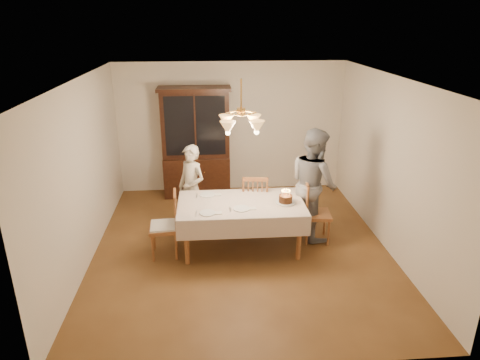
{
  "coord_description": "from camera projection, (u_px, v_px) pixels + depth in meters",
  "views": [
    {
      "loc": [
        -0.48,
        -5.89,
        3.37
      ],
      "look_at": [
        0.0,
        0.2,
        1.05
      ],
      "focal_mm": 32.0,
      "sensor_mm": 36.0,
      "label": 1
    }
  ],
  "objects": [
    {
      "name": "ground",
      "position": [
        241.0,
        247.0,
        6.72
      ],
      "size": [
        5.0,
        5.0,
        0.0
      ],
      "primitive_type": "plane",
      "color": "brown",
      "rests_on": "ground"
    },
    {
      "name": "adult_in_grey",
      "position": [
        314.0,
        183.0,
        6.82
      ],
      "size": [
        0.92,
        1.04,
        1.8
      ],
      "primitive_type": "imported",
      "rotation": [
        0.0,
        0.0,
        1.89
      ],
      "color": "slate",
      "rests_on": "ground"
    },
    {
      "name": "room_shell",
      "position": [
        241.0,
        151.0,
        6.16
      ],
      "size": [
        5.0,
        5.0,
        5.0
      ],
      "color": "white",
      "rests_on": "ground"
    },
    {
      "name": "place_setting_far_left",
      "position": [
        208.0,
        195.0,
        6.72
      ],
      "size": [
        0.39,
        0.24,
        0.02
      ],
      "color": "white",
      "rests_on": "dining_table"
    },
    {
      "name": "place_setting_near_right",
      "position": [
        242.0,
        209.0,
        6.23
      ],
      "size": [
        0.39,
        0.24,
        0.02
      ],
      "color": "white",
      "rests_on": "dining_table"
    },
    {
      "name": "chair_left_end",
      "position": [
        164.0,
        227.0,
        6.36
      ],
      "size": [
        0.45,
        0.47,
        1.0
      ],
      "color": "brown",
      "rests_on": "ground"
    },
    {
      "name": "chair_right_end",
      "position": [
        316.0,
        215.0,
        6.79
      ],
      "size": [
        0.46,
        0.48,
        1.0
      ],
      "color": "brown",
      "rests_on": "ground"
    },
    {
      "name": "chandelier",
      "position": [
        241.0,
        124.0,
        6.02
      ],
      "size": [
        0.62,
        0.62,
        0.73
      ],
      "color": "#BF8C3F",
      "rests_on": "ground"
    },
    {
      "name": "birthday_cake",
      "position": [
        286.0,
        199.0,
        6.43
      ],
      "size": [
        0.3,
        0.3,
        0.21
      ],
      "color": "white",
      "rests_on": "dining_table"
    },
    {
      "name": "chair_far_side",
      "position": [
        255.0,
        205.0,
        7.14
      ],
      "size": [
        0.49,
        0.47,
        1.0
      ],
      "color": "brown",
      "rests_on": "ground"
    },
    {
      "name": "elderly_woman",
      "position": [
        192.0,
        188.0,
        7.08
      ],
      "size": [
        0.63,
        0.62,
        1.46
      ],
      "primitive_type": "imported",
      "rotation": [
        0.0,
        0.0,
        -0.74
      ],
      "color": "beige",
      "rests_on": "ground"
    },
    {
      "name": "dining_table",
      "position": [
        241.0,
        207.0,
        6.48
      ],
      "size": [
        1.9,
        1.1,
        0.76
      ],
      "color": "brown",
      "rests_on": "ground"
    },
    {
      "name": "place_setting_near_left",
      "position": [
        208.0,
        213.0,
        6.1
      ],
      "size": [
        0.38,
        0.23,
        0.02
      ],
      "color": "white",
      "rests_on": "dining_table"
    },
    {
      "name": "china_hutch",
      "position": [
        196.0,
        144.0,
        8.4
      ],
      "size": [
        1.38,
        0.54,
        2.16
      ],
      "color": "black",
      "rests_on": "ground"
    }
  ]
}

